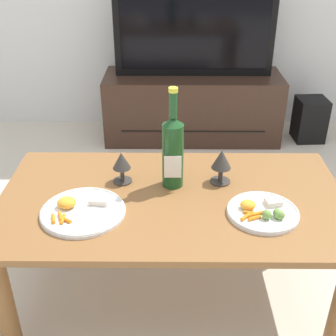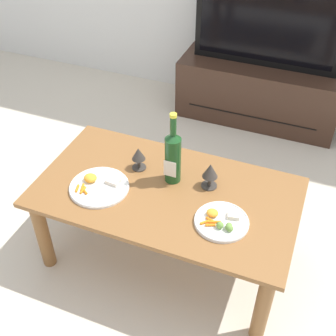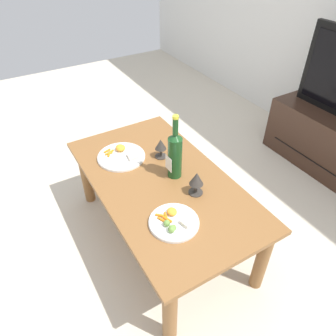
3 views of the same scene
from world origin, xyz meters
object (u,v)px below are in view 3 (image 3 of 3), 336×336
Objects in this scene: dining_table at (161,191)px; goblet_left at (161,146)px; wine_bottle at (174,153)px; dinner_plate_left at (121,156)px; dinner_plate_right at (174,222)px; goblet_right at (196,180)px.

goblet_left reaches higher than dining_table.
wine_bottle reaches higher than dinner_plate_left.
dinner_plate_right is at bearing -31.89° from wine_bottle.
goblet_left reaches higher than dinner_plate_right.
dinner_plate_right is at bearing -0.43° from dinner_plate_left.
dinner_plate_left is (-0.31, -0.10, 0.09)m from dining_table.
dining_table is at bearing -149.64° from goblet_right.
wine_bottle is 0.20m from goblet_right.
goblet_left is 0.55m from dinner_plate_right.
goblet_left is 0.51× the size of dinner_plate_right.
wine_bottle is at bearing -174.02° from goblet_right.
goblet_right is at bearing 23.07° from dinner_plate_left.
dining_table is 4.34× the size of dinner_plate_left.
goblet_left is at bearing -180.00° from goblet_right.
dinner_plate_right is at bearing -23.19° from goblet_left.
goblet_left is 0.25m from dinner_plate_left.
goblet_left is at bearing 174.02° from wine_bottle.
goblet_right is (0.38, 0.00, 0.01)m from goblet_left.
goblet_right is 0.26m from dinner_plate_right.
dining_table is 0.34m from dinner_plate_left.
goblet_right is at bearing 5.98° from wine_bottle.
goblet_left is (-0.19, 0.11, 0.16)m from dining_table.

